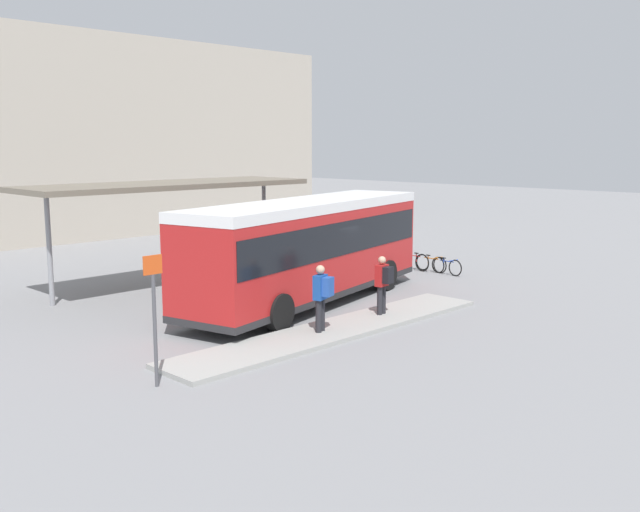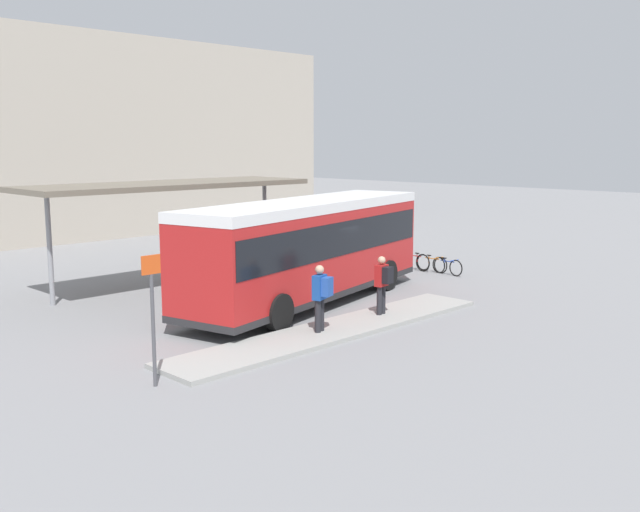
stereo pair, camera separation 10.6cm
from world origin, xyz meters
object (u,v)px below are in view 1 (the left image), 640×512
Objects in this scene: bicycle_blue at (447,266)px; platform_sign at (154,314)px; city_bus at (308,244)px; pedestrian_companion at (322,294)px; bicycle_red at (413,261)px; bicycle_orange at (431,263)px; potted_planter_near_shelter at (271,264)px; pedestrian_waiting at (383,281)px.

platform_sign is (-15.11, -3.07, 1.23)m from bicycle_blue.
platform_sign is at bearing -169.76° from city_bus.
bicycle_red is (9.78, 4.37, -0.78)m from pedestrian_companion.
bicycle_orange is at bearing -87.80° from pedestrian_companion.
potted_planter_near_shelter is at bearing -109.03° from bicycle_orange.
platform_sign is at bearing -71.53° from bicycle_orange.
bicycle_red is (7.14, 4.28, -0.74)m from pedestrian_waiting.
bicycle_blue is (9.84, 2.79, -0.81)m from pedestrian_companion.
bicycle_red is 1.18× the size of potted_planter_near_shelter.
city_bus is at bearing -81.27° from bicycle_orange.
pedestrian_companion reaches higher than pedestrian_waiting.
bicycle_blue is at bearing -14.24° from city_bus.
pedestrian_waiting is at bearing -99.26° from city_bus.
bicycle_red is at bearing -65.63° from pedestrian_waiting.
bicycle_blue is 0.91× the size of bicycle_red.
pedestrian_companion is at bearing -142.21° from city_bus.
bicycle_orange is at bearing -179.20° from bicycle_blue.
city_bus reaches higher than potted_planter_near_shelter.
bicycle_blue is at bearing 11.50° from platform_sign.
platform_sign is (-9.03, -6.51, 0.82)m from potted_planter_near_shelter.
potted_planter_near_shelter is at bearing -112.78° from bicycle_blue.
bicycle_orange is (7.28, 3.49, -0.77)m from pedestrian_waiting.
city_bus reaches higher than bicycle_orange.
pedestrian_companion is at bearing -121.13° from potted_planter_near_shelter.
platform_sign reaches higher than bicycle_blue.
bicycle_red is (-0.07, 1.58, 0.03)m from bicycle_blue.
pedestrian_waiting is at bearing -100.34° from potted_planter_near_shelter.
city_bus is at bearing -57.16° from pedestrian_companion.
city_bus is 6.46× the size of bicycle_red.
city_bus is 3.95m from pedestrian_companion.
pedestrian_waiting is 1.02× the size of bicycle_red.
bicycle_blue is at bearing -173.77° from bicycle_red.
city_bus is 6.05× the size of pedestrian_companion.
bicycle_blue is at bearing -76.04° from pedestrian_waiting.
pedestrian_companion is at bearing -65.97° from bicycle_orange.
bicycle_blue is 1.07× the size of potted_planter_near_shelter.
bicycle_orange is at bearing -8.16° from city_bus.
bicycle_blue is 0.54× the size of platform_sign.
bicycle_blue is (7.20, 2.70, -0.77)m from pedestrian_waiting.
pedestrian_waiting is at bearing 2.70° from platform_sign.
potted_planter_near_shelter reaches higher than bicycle_blue.
city_bus is 7.13× the size of bicycle_blue.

